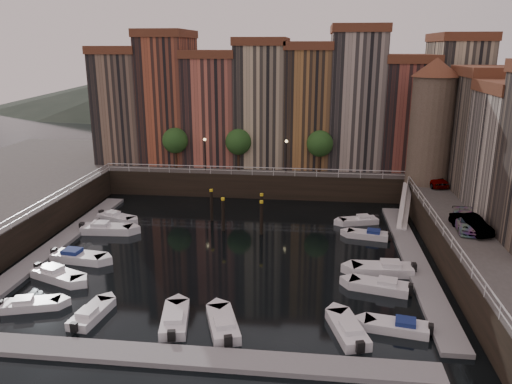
# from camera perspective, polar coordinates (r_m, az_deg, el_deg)

# --- Properties ---
(ground) EXTENTS (200.00, 200.00, 0.00)m
(ground) POSITION_cam_1_polar(r_m,az_deg,el_deg) (46.12, -2.90, -6.54)
(ground) COLOR black
(ground) RESTS_ON ground
(quay_far) EXTENTS (80.00, 20.00, 3.00)m
(quay_far) POSITION_cam_1_polar(r_m,az_deg,el_deg) (70.23, 0.58, 2.77)
(quay_far) COLOR black
(quay_far) RESTS_ON ground
(dock_left) EXTENTS (2.00, 28.00, 0.35)m
(dock_left) POSITION_cam_1_polar(r_m,az_deg,el_deg) (50.35, -21.69, -5.51)
(dock_left) COLOR gray
(dock_left) RESTS_ON ground
(dock_right) EXTENTS (2.00, 28.00, 0.35)m
(dock_right) POSITION_cam_1_polar(r_m,az_deg,el_deg) (45.45, 17.64, -7.44)
(dock_right) COLOR gray
(dock_right) RESTS_ON ground
(dock_near) EXTENTS (30.00, 2.00, 0.35)m
(dock_near) POSITION_cam_1_polar(r_m,az_deg,el_deg) (31.38, -8.28, -18.18)
(dock_near) COLOR gray
(dock_near) RESTS_ON ground
(mountains) EXTENTS (145.00, 100.00, 18.00)m
(mountains) POSITION_cam_1_polar(r_m,az_deg,el_deg) (152.35, 4.70, 12.42)
(mountains) COLOR #2D382D
(mountains) RESTS_ON ground
(far_terrace) EXTENTS (48.70, 10.30, 17.50)m
(far_terrace) POSITION_cam_1_polar(r_m,az_deg,el_deg) (65.90, 3.27, 10.20)
(far_terrace) COLOR #7D6350
(far_terrace) RESTS_ON quay_far
(corner_tower) EXTENTS (5.20, 5.20, 13.80)m
(corner_tower) POSITION_cam_1_polar(r_m,az_deg,el_deg) (58.35, 19.43, 7.79)
(corner_tower) COLOR #6B5B4C
(corner_tower) RESTS_ON quay_right
(promenade_trees) EXTENTS (21.20, 3.20, 5.20)m
(promenade_trees) POSITION_cam_1_polar(r_m,az_deg,el_deg) (61.76, -1.42, 5.72)
(promenade_trees) COLOR black
(promenade_trees) RESTS_ON quay_far
(street_lamps) EXTENTS (10.36, 0.36, 4.18)m
(street_lamps) POSITION_cam_1_polar(r_m,az_deg,el_deg) (60.87, -1.24, 4.91)
(street_lamps) COLOR black
(street_lamps) RESTS_ON quay_far
(railings) EXTENTS (36.08, 34.04, 0.52)m
(railings) POSITION_cam_1_polar(r_m,az_deg,el_deg) (49.40, -2.03, -0.30)
(railings) COLOR white
(railings) RESTS_ON ground
(gangway) EXTENTS (2.78, 8.32, 3.73)m
(gangway) POSITION_cam_1_polar(r_m,az_deg,el_deg) (55.19, 16.67, -1.24)
(gangway) COLOR white
(gangway) RESTS_ON ground
(mooring_pilings) EXTENTS (6.05, 3.78, 3.78)m
(mooring_pilings) POSITION_cam_1_polar(r_m,az_deg,el_deg) (50.86, -1.95, -2.34)
(mooring_pilings) COLOR black
(mooring_pilings) RESTS_ON ground
(boat_left_0) EXTENTS (4.21, 2.56, 0.94)m
(boat_left_0) POSITION_cam_1_polar(r_m,az_deg,el_deg) (39.56, -24.41, -11.61)
(boat_left_0) COLOR white
(boat_left_0) RESTS_ON ground
(boat_left_1) EXTENTS (4.90, 3.31, 1.11)m
(boat_left_1) POSITION_cam_1_polar(r_m,az_deg,el_deg) (43.26, -21.76, -8.80)
(boat_left_1) COLOR white
(boat_left_1) RESTS_ON ground
(boat_left_2) EXTENTS (5.02, 2.33, 1.13)m
(boat_left_2) POSITION_cam_1_polar(r_m,az_deg,el_deg) (46.15, -19.70, -6.99)
(boat_left_2) COLOR white
(boat_left_2) RESTS_ON ground
(boat_left_3) EXTENTS (5.27, 2.20, 1.20)m
(boat_left_3) POSITION_cam_1_polar(r_m,az_deg,el_deg) (52.08, -16.78, -4.05)
(boat_left_3) COLOR white
(boat_left_3) RESTS_ON ground
(boat_left_4) EXTENTS (4.53, 3.01, 1.02)m
(boat_left_4) POSITION_cam_1_polar(r_m,az_deg,el_deg) (55.34, -15.71, -2.83)
(boat_left_4) COLOR white
(boat_left_4) RESTS_ON ground
(boat_right_0) EXTENTS (4.40, 2.23, 0.99)m
(boat_right_0) POSITION_cam_1_polar(r_m,az_deg,el_deg) (34.87, 15.93, -14.56)
(boat_right_0) COLOR white
(boat_right_0) RESTS_ON ground
(boat_right_1) EXTENTS (4.78, 2.67, 1.07)m
(boat_right_1) POSITION_cam_1_polar(r_m,az_deg,el_deg) (39.72, 14.06, -10.38)
(boat_right_1) COLOR white
(boat_right_1) RESTS_ON ground
(boat_right_2) EXTENTS (5.18, 2.04, 1.18)m
(boat_right_2) POSITION_cam_1_polar(r_m,az_deg,el_deg) (42.50, 14.38, -8.53)
(boat_right_2) COLOR white
(boat_right_2) RESTS_ON ground
(boat_right_3) EXTENTS (4.21, 2.20, 0.94)m
(boat_right_3) POSITION_cam_1_polar(r_m,az_deg,el_deg) (49.80, 12.78, -4.79)
(boat_right_3) COLOR white
(boat_right_3) RESTS_ON ground
(boat_right_4) EXTENTS (4.29, 2.60, 0.96)m
(boat_right_4) POSITION_cam_1_polar(r_m,az_deg,el_deg) (53.56, 11.74, -3.21)
(boat_right_4) COLOR white
(boat_right_4) RESTS_ON ground
(boat_near_0) EXTENTS (1.99, 4.28, 0.96)m
(boat_near_0) POSITION_cam_1_polar(r_m,az_deg,el_deg) (36.74, -18.34, -13.12)
(boat_near_0) COLOR white
(boat_near_0) RESTS_ON ground
(boat_near_1) EXTENTS (2.46, 4.77, 1.07)m
(boat_near_1) POSITION_cam_1_polar(r_m,az_deg,el_deg) (34.69, -9.27, -14.23)
(boat_near_1) COLOR white
(boat_near_1) RESTS_ON ground
(boat_near_2) EXTENTS (3.05, 4.82, 1.08)m
(boat_near_2) POSITION_cam_1_polar(r_m,az_deg,el_deg) (33.80, -3.79, -14.91)
(boat_near_2) COLOR white
(boat_near_2) RESTS_ON ground
(boat_near_3) EXTENTS (2.81, 4.78, 1.07)m
(boat_near_3) POSITION_cam_1_polar(r_m,az_deg,el_deg) (33.72, 10.47, -15.26)
(boat_near_3) COLOR white
(boat_near_3) RESTS_ON ground
(car_a) EXTENTS (2.79, 4.86, 1.56)m
(car_a) POSITION_cam_1_polar(r_m,az_deg,el_deg) (58.56, 19.63, 1.38)
(car_a) COLOR gray
(car_a) RESTS_ON quay_right
(car_b) EXTENTS (2.79, 4.50, 1.40)m
(car_b) POSITION_cam_1_polar(r_m,az_deg,el_deg) (44.99, 23.37, -3.46)
(car_b) COLOR gray
(car_b) RESTS_ON quay_right
(car_c) EXTENTS (2.19, 4.81, 1.36)m
(car_c) POSITION_cam_1_polar(r_m,az_deg,el_deg) (45.35, 22.98, -3.29)
(car_c) COLOR gray
(car_c) RESTS_ON quay_right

